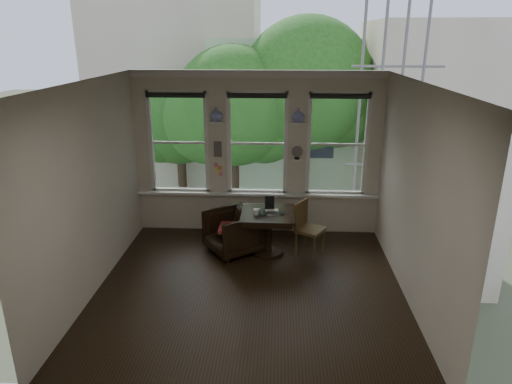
# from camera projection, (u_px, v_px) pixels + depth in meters

# --- Properties ---
(ground) EXTENTS (4.50, 4.50, 0.00)m
(ground) POSITION_uv_depth(u_px,v_px,m) (250.00, 289.00, 6.77)
(ground) COLOR black
(ground) RESTS_ON ground
(ceiling) EXTENTS (4.50, 4.50, 0.00)m
(ceiling) POSITION_uv_depth(u_px,v_px,m) (249.00, 82.00, 5.80)
(ceiling) COLOR silver
(ceiling) RESTS_ON ground
(wall_back) EXTENTS (4.50, 0.00, 4.50)m
(wall_back) POSITION_uv_depth(u_px,v_px,m) (257.00, 154.00, 8.41)
(wall_back) COLOR beige
(wall_back) RESTS_ON ground
(wall_front) EXTENTS (4.50, 0.00, 4.50)m
(wall_front) POSITION_uv_depth(u_px,v_px,m) (232.00, 274.00, 4.16)
(wall_front) COLOR beige
(wall_front) RESTS_ON ground
(wall_left) EXTENTS (0.00, 4.50, 4.50)m
(wall_left) POSITION_uv_depth(u_px,v_px,m) (89.00, 191.00, 6.40)
(wall_left) COLOR beige
(wall_left) RESTS_ON ground
(wall_right) EXTENTS (0.00, 4.50, 4.50)m
(wall_right) POSITION_uv_depth(u_px,v_px,m) (415.00, 196.00, 6.17)
(wall_right) COLOR beige
(wall_right) RESTS_ON ground
(window_left) EXTENTS (1.10, 0.12, 1.90)m
(window_left) POSITION_uv_depth(u_px,v_px,m) (179.00, 142.00, 8.42)
(window_left) COLOR white
(window_left) RESTS_ON ground
(window_center) EXTENTS (1.10, 0.12, 1.90)m
(window_center) POSITION_uv_depth(u_px,v_px,m) (257.00, 143.00, 8.34)
(window_center) COLOR white
(window_center) RESTS_ON ground
(window_right) EXTENTS (1.10, 0.12, 1.90)m
(window_right) POSITION_uv_depth(u_px,v_px,m) (337.00, 144.00, 8.27)
(window_right) COLOR white
(window_right) RESTS_ON ground
(shelf_left) EXTENTS (0.26, 0.16, 0.03)m
(shelf_left) POSITION_uv_depth(u_px,v_px,m) (217.00, 122.00, 8.16)
(shelf_left) COLOR white
(shelf_left) RESTS_ON ground
(shelf_right) EXTENTS (0.26, 0.16, 0.03)m
(shelf_right) POSITION_uv_depth(u_px,v_px,m) (298.00, 123.00, 8.08)
(shelf_right) COLOR white
(shelf_right) RESTS_ON ground
(intercom) EXTENTS (0.14, 0.06, 0.28)m
(intercom) POSITION_uv_depth(u_px,v_px,m) (218.00, 149.00, 8.35)
(intercom) COLOR #59544F
(intercom) RESTS_ON ground
(sticky_notes) EXTENTS (0.16, 0.01, 0.24)m
(sticky_notes) POSITION_uv_depth(u_px,v_px,m) (218.00, 167.00, 8.47)
(sticky_notes) COLOR pink
(sticky_notes) RESTS_ON ground
(desk_fan) EXTENTS (0.20, 0.20, 0.24)m
(desk_fan) POSITION_uv_depth(u_px,v_px,m) (297.00, 154.00, 8.25)
(desk_fan) COLOR #59544F
(desk_fan) RESTS_ON ground
(vase_left) EXTENTS (0.24, 0.24, 0.25)m
(vase_left) POSITION_uv_depth(u_px,v_px,m) (217.00, 114.00, 8.11)
(vase_left) COLOR white
(vase_left) RESTS_ON shelf_left
(vase_right) EXTENTS (0.24, 0.24, 0.25)m
(vase_right) POSITION_uv_depth(u_px,v_px,m) (298.00, 115.00, 8.04)
(vase_right) COLOR white
(vase_right) RESTS_ON shelf_right
(table) EXTENTS (0.90, 0.90, 0.75)m
(table) POSITION_uv_depth(u_px,v_px,m) (268.00, 233.00, 7.78)
(table) COLOR black
(table) RESTS_ON ground
(armchair_left) EXTENTS (1.13, 1.12, 0.74)m
(armchair_left) POSITION_uv_depth(u_px,v_px,m) (233.00, 232.00, 7.82)
(armchair_left) COLOR black
(armchair_left) RESTS_ON ground
(cushion_red) EXTENTS (0.45, 0.45, 0.06)m
(cushion_red) POSITION_uv_depth(u_px,v_px,m) (233.00, 228.00, 7.80)
(cushion_red) COLOR maroon
(cushion_red) RESTS_ON armchair_left
(side_chair_right) EXTENTS (0.58, 0.58, 0.92)m
(side_chair_right) POSITION_uv_depth(u_px,v_px,m) (310.00, 229.00, 7.71)
(side_chair_right) COLOR #4C361B
(side_chair_right) RESTS_ON ground
(laptop) EXTENTS (0.31, 0.20, 0.02)m
(laptop) POSITION_uv_depth(u_px,v_px,m) (275.00, 214.00, 7.56)
(laptop) COLOR black
(laptop) RESTS_ON table
(mug) EXTENTS (0.12, 0.12, 0.10)m
(mug) POSITION_uv_depth(u_px,v_px,m) (256.00, 212.00, 7.54)
(mug) COLOR white
(mug) RESTS_ON table
(drinking_glass) EXTENTS (0.11, 0.11, 0.09)m
(drinking_glass) POSITION_uv_depth(u_px,v_px,m) (262.00, 213.00, 7.51)
(drinking_glass) COLOR white
(drinking_glass) RESTS_ON table
(tablet) EXTENTS (0.16, 0.09, 0.22)m
(tablet) POSITION_uv_depth(u_px,v_px,m) (270.00, 203.00, 7.80)
(tablet) COLOR black
(tablet) RESTS_ON table
(papers) EXTENTS (0.27, 0.34, 0.00)m
(papers) POSITION_uv_depth(u_px,v_px,m) (273.00, 212.00, 7.66)
(papers) COLOR silver
(papers) RESTS_ON table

